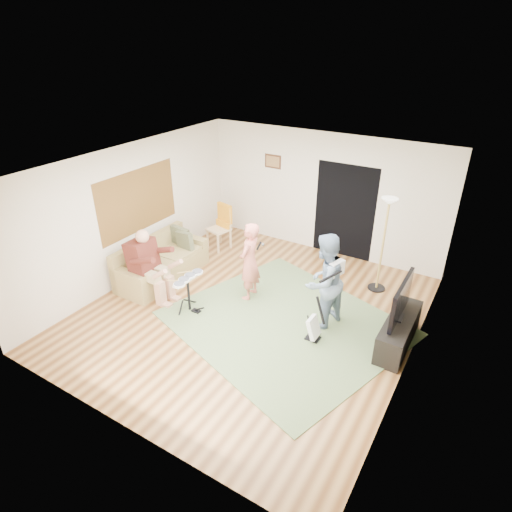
{
  "coord_description": "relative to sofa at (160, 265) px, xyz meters",
  "views": [
    {
      "loc": [
        3.38,
        -5.43,
        4.52
      ],
      "look_at": [
        -0.08,
        0.3,
        1.0
      ],
      "focal_mm": 30.0,
      "sensor_mm": 36.0,
      "label": 1
    }
  ],
  "objects": [
    {
      "name": "drum_kit",
      "position": [
        1.29,
        -0.65,
        0.04
      ],
      "size": [
        0.39,
        0.7,
        0.72
      ],
      "color": "black",
      "rests_on": "floor"
    },
    {
      "name": "guitar_spare",
      "position": [
        3.58,
        -0.26,
        -0.03
      ],
      "size": [
        0.31,
        0.28,
        0.85
      ],
      "color": "black",
      "rests_on": "floor"
    },
    {
      "name": "dining_chair",
      "position": [
        0.28,
        1.74,
        0.1
      ],
      "size": [
        0.54,
        0.56,
        1.04
      ],
      "rotation": [
        0.0,
        0.0,
        -0.25
      ],
      "color": "beige",
      "rests_on": "floor"
    },
    {
      "name": "drummer",
      "position": [
        0.42,
        -0.65,
        0.26
      ],
      "size": [
        0.89,
        0.5,
        1.37
      ],
      "color": "#562018",
      "rests_on": "sofa"
    },
    {
      "name": "guitar_held",
      "position": [
        3.7,
        0.21,
        0.88
      ],
      "size": [
        0.29,
        0.61,
        0.26
      ],
      "primitive_type": null,
      "rotation": [
        0.0,
        0.0,
        -0.3
      ],
      "color": "white",
      "rests_on": "guitarist"
    },
    {
      "name": "ceiling",
      "position": [
        2.29,
        -0.13,
        2.43
      ],
      "size": [
        6.0,
        6.0,
        0.0
      ],
      "primitive_type": "plane",
      "rotation": [
        3.14,
        0.0,
        0.0
      ],
      "color": "white",
      "rests_on": "walls"
    },
    {
      "name": "torchiere_lamp",
      "position": [
        3.99,
        1.84,
        1.03
      ],
      "size": [
        0.34,
        0.34,
        1.89
      ],
      "color": "black",
      "rests_on": "floor"
    },
    {
      "name": "tv_cabinet",
      "position": [
        4.79,
        0.33,
        -0.02
      ],
      "size": [
        0.4,
        1.4,
        0.5
      ],
      "primitive_type": "cube",
      "color": "black",
      "rests_on": "floor"
    },
    {
      "name": "doorway",
      "position": [
        2.84,
        2.86,
        0.78
      ],
      "size": [
        2.1,
        0.0,
        2.1
      ],
      "primitive_type": "plane",
      "rotation": [
        1.57,
        0.0,
        0.0
      ],
      "color": "black",
      "rests_on": "walls"
    },
    {
      "name": "floor",
      "position": [
        2.29,
        -0.13,
        -0.27
      ],
      "size": [
        6.0,
        6.0,
        0.0
      ],
      "primitive_type": "plane",
      "color": "brown",
      "rests_on": "ground"
    },
    {
      "name": "microphone",
      "position": [
        2.19,
        0.3,
        0.87
      ],
      "size": [
        0.06,
        0.06,
        0.24
      ],
      "primitive_type": null,
      "color": "black",
      "rests_on": "singer"
    },
    {
      "name": "walls",
      "position": [
        2.29,
        -0.13,
        1.08
      ],
      "size": [
        5.5,
        6.0,
        2.7
      ],
      "primitive_type": null,
      "color": "beige",
      "rests_on": "floor"
    },
    {
      "name": "singer",
      "position": [
        1.99,
        0.3,
        0.49
      ],
      "size": [
        0.42,
        0.59,
        1.53
      ],
      "primitive_type": "imported",
      "rotation": [
        0.0,
        0.0,
        -1.47
      ],
      "color": "#CE6959",
      "rests_on": "floor"
    },
    {
      "name": "guitarist",
      "position": [
        3.5,
        0.21,
        0.58
      ],
      "size": [
        0.85,
        0.97,
        1.7
      ],
      "primitive_type": "imported",
      "rotation": [
        0.0,
        0.0,
        -1.86
      ],
      "color": "slate",
      "rests_on": "floor"
    },
    {
      "name": "area_rug",
      "position": [
        2.97,
        -0.12,
        -0.26
      ],
      "size": [
        4.43,
        4.16,
        0.02
      ],
      "primitive_type": "cube",
      "rotation": [
        0.0,
        0.0,
        -0.31
      ],
      "color": "#597144",
      "rests_on": "floor"
    },
    {
      "name": "window_blinds",
      "position": [
        -0.45,
        0.07,
        1.28
      ],
      "size": [
        0.0,
        2.05,
        2.05
      ],
      "primitive_type": "plane",
      "rotation": [
        1.57,
        0.0,
        1.57
      ],
      "color": "brown",
      "rests_on": "walls"
    },
    {
      "name": "television",
      "position": [
        4.74,
        0.33,
        0.58
      ],
      "size": [
        0.06,
        1.07,
        0.64
      ],
      "primitive_type": "cube",
      "color": "black",
      "rests_on": "tv_cabinet"
    },
    {
      "name": "picture_frame",
      "position": [
        1.04,
        2.86,
        1.63
      ],
      "size": [
        0.42,
        0.03,
        0.32
      ],
      "primitive_type": "cube",
      "color": "#3F2314",
      "rests_on": "walls"
    },
    {
      "name": "sofa",
      "position": [
        0.0,
        0.0,
        0.0
      ],
      "size": [
        0.83,
        2.01,
        0.82
      ],
      "color": "#9E894F",
      "rests_on": "floor"
    }
  ]
}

